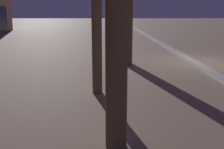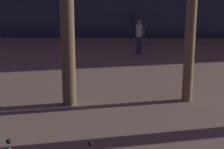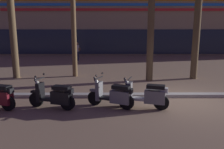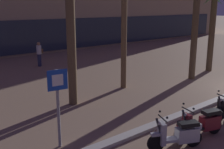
% 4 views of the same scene
% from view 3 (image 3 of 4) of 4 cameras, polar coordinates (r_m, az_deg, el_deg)
% --- Properties ---
extents(ground_plane, '(200.00, 200.00, 0.00)m').
position_cam_3_polar(ground_plane, '(9.01, 18.67, -6.23)').
color(ground_plane, '#93755B').
extents(curb_strip, '(60.00, 0.36, 0.12)m').
position_cam_3_polar(curb_strip, '(9.36, 17.89, -5.16)').
color(curb_strip, '#BCB7AD').
rests_on(curb_strip, ground).
extents(mall_facade_backdrop, '(42.94, 14.70, 10.51)m').
position_cam_3_polar(mall_facade_backdrop, '(33.17, 10.26, 15.28)').
color(mall_facade_backdrop, tan).
rests_on(mall_facade_backdrop, ground).
extents(scooter_black_mid_centre, '(1.69, 0.75, 1.17)m').
position_cam_3_polar(scooter_black_mid_centre, '(7.63, -14.86, -5.52)').
color(scooter_black_mid_centre, black).
rests_on(scooter_black_mid_centre, ground).
extents(scooter_grey_lead_nearest, '(1.63, 0.87, 1.17)m').
position_cam_3_polar(scooter_grey_lead_nearest, '(7.48, 0.41, -5.50)').
color(scooter_grey_lead_nearest, black).
rests_on(scooter_grey_lead_nearest, ground).
extents(scooter_grey_mid_rear, '(1.74, 0.78, 1.04)m').
position_cam_3_polar(scooter_grey_mid_rear, '(7.51, 9.16, -5.51)').
color(scooter_grey_mid_rear, black).
rests_on(scooter_grey_mid_rear, ground).
extents(palm_tree_far_corner, '(2.51, 2.59, 5.78)m').
position_cam_3_polar(palm_tree_far_corner, '(13.12, 21.97, 17.82)').
color(palm_tree_far_corner, brown).
rests_on(palm_tree_far_corner, ground).
extents(pedestrian_strolling_near_curb, '(0.46, 0.34, 1.71)m').
position_cam_3_polar(pedestrian_strolling_near_curb, '(20.86, -9.08, 6.15)').
color(pedestrian_strolling_near_curb, '#2D3351').
rests_on(pedestrian_strolling_near_curb, ground).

